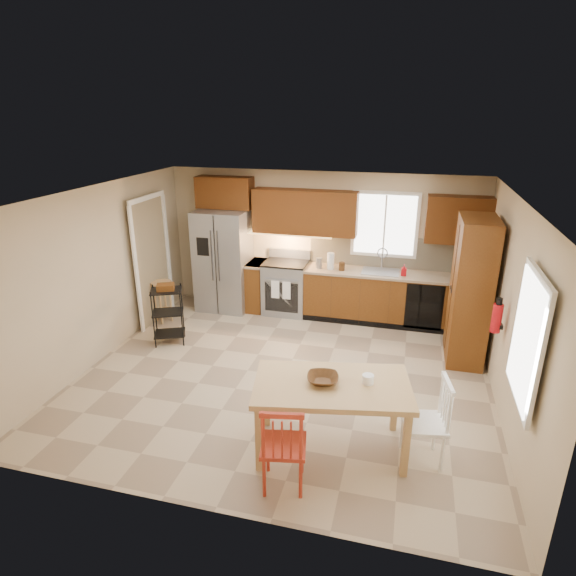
% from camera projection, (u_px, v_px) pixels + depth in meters
% --- Properties ---
extents(floor, '(5.50, 5.50, 0.00)m').
position_uv_depth(floor, '(284.00, 375.00, 6.69)').
color(floor, tan).
rests_on(floor, ground).
extents(ceiling, '(5.50, 5.00, 0.02)m').
position_uv_depth(ceiling, '(284.00, 195.00, 5.81)').
color(ceiling, silver).
rests_on(ceiling, ground).
extents(wall_back, '(5.50, 0.02, 2.50)m').
position_uv_depth(wall_back, '(320.00, 243.00, 8.52)').
color(wall_back, '#CCB793').
rests_on(wall_back, ground).
extents(wall_front, '(5.50, 0.02, 2.50)m').
position_uv_depth(wall_front, '(206.00, 395.00, 3.98)').
color(wall_front, '#CCB793').
rests_on(wall_front, ground).
extents(wall_left, '(0.02, 5.00, 2.50)m').
position_uv_depth(wall_left, '(99.00, 274.00, 6.90)').
color(wall_left, '#CCB793').
rests_on(wall_left, ground).
extents(wall_right, '(0.02, 5.00, 2.50)m').
position_uv_depth(wall_right, '(512.00, 313.00, 5.60)').
color(wall_right, '#CCB793').
rests_on(wall_right, ground).
extents(refrigerator, '(0.92, 0.75, 1.82)m').
position_uv_depth(refrigerator, '(224.00, 260.00, 8.70)').
color(refrigerator, gray).
rests_on(refrigerator, floor).
extents(range_stove, '(0.76, 0.63, 0.92)m').
position_uv_depth(range_stove, '(286.00, 288.00, 8.64)').
color(range_stove, gray).
rests_on(range_stove, floor).
extents(base_cabinet_narrow, '(0.30, 0.60, 0.90)m').
position_uv_depth(base_cabinet_narrow, '(257.00, 286.00, 8.78)').
color(base_cabinet_narrow, '#623512').
rests_on(base_cabinet_narrow, floor).
extents(base_cabinet_run, '(2.92, 0.60, 0.90)m').
position_uv_depth(base_cabinet_run, '(390.00, 298.00, 8.22)').
color(base_cabinet_run, '#623512').
rests_on(base_cabinet_run, floor).
extents(dishwasher, '(0.60, 0.02, 0.78)m').
position_uv_depth(dishwasher, '(424.00, 307.00, 7.83)').
color(dishwasher, black).
rests_on(dishwasher, floor).
extents(backsplash, '(2.92, 0.03, 0.55)m').
position_uv_depth(backsplash, '(394.00, 252.00, 8.23)').
color(backsplash, '#C5B794').
rests_on(backsplash, wall_back).
extents(upper_over_fridge, '(1.00, 0.35, 0.55)m').
position_uv_depth(upper_over_fridge, '(225.00, 192.00, 8.46)').
color(upper_over_fridge, '#552F0E').
rests_on(upper_over_fridge, wall_back).
extents(upper_left_block, '(1.80, 0.35, 0.75)m').
position_uv_depth(upper_left_block, '(305.00, 212.00, 8.22)').
color(upper_left_block, '#552F0E').
rests_on(upper_left_block, wall_back).
extents(upper_right_block, '(1.00, 0.35, 0.75)m').
position_uv_depth(upper_right_block, '(458.00, 220.00, 7.63)').
color(upper_right_block, '#552F0E').
rests_on(upper_right_block, wall_back).
extents(window_back, '(1.12, 0.04, 1.12)m').
position_uv_depth(window_back, '(385.00, 225.00, 8.10)').
color(window_back, white).
rests_on(window_back, wall_back).
extents(sink, '(0.62, 0.46, 0.16)m').
position_uv_depth(sink, '(380.00, 274.00, 8.12)').
color(sink, gray).
rests_on(sink, base_cabinet_run).
extents(undercab_glow, '(1.60, 0.30, 0.01)m').
position_uv_depth(undercab_glow, '(288.00, 234.00, 8.40)').
color(undercab_glow, '#FFBF66').
rests_on(undercab_glow, wall_back).
extents(soap_bottle, '(0.09, 0.09, 0.19)m').
position_uv_depth(soap_bottle, '(404.00, 270.00, 7.90)').
color(soap_bottle, '#AA0B12').
rests_on(soap_bottle, base_cabinet_run).
extents(paper_towel, '(0.12, 0.12, 0.28)m').
position_uv_depth(paper_towel, '(331.00, 261.00, 8.22)').
color(paper_towel, white).
rests_on(paper_towel, base_cabinet_run).
extents(canister_steel, '(0.11, 0.11, 0.18)m').
position_uv_depth(canister_steel, '(319.00, 263.00, 8.28)').
color(canister_steel, gray).
rests_on(canister_steel, base_cabinet_run).
extents(canister_wood, '(0.10, 0.10, 0.14)m').
position_uv_depth(canister_wood, '(342.00, 266.00, 8.17)').
color(canister_wood, '#502E15').
rests_on(canister_wood, base_cabinet_run).
extents(pantry, '(0.50, 0.95, 2.10)m').
position_uv_depth(pantry, '(471.00, 291.00, 6.84)').
color(pantry, '#623512').
rests_on(pantry, floor).
extents(fire_extinguisher, '(0.12, 0.12, 0.36)m').
position_uv_depth(fire_extinguisher, '(497.00, 318.00, 5.82)').
color(fire_extinguisher, '#AA0B12').
rests_on(fire_extinguisher, wall_right).
extents(window_right, '(0.04, 1.02, 1.32)m').
position_uv_depth(window_right, '(528.00, 339.00, 4.51)').
color(window_right, white).
rests_on(window_right, wall_right).
extents(doorway, '(0.04, 0.95, 2.10)m').
position_uv_depth(doorway, '(152.00, 262.00, 8.13)').
color(doorway, '#8C7A59').
rests_on(doorway, wall_left).
extents(dining_table, '(1.76, 1.20, 0.79)m').
position_uv_depth(dining_table, '(331.00, 417.00, 5.12)').
color(dining_table, tan).
rests_on(dining_table, floor).
extents(chair_red, '(0.52, 0.52, 0.95)m').
position_uv_depth(chair_red, '(284.00, 444.00, 4.59)').
color(chair_red, '#AC2C1A').
rests_on(chair_red, floor).
extents(chair_white, '(0.52, 0.52, 0.95)m').
position_uv_depth(chair_white, '(424.00, 421.00, 4.92)').
color(chair_white, white).
rests_on(chair_white, floor).
extents(table_bowl, '(0.38, 0.38, 0.08)m').
position_uv_depth(table_bowl, '(323.00, 383.00, 5.01)').
color(table_bowl, '#502E15').
rests_on(table_bowl, dining_table).
extents(table_jar, '(0.14, 0.14, 0.14)m').
position_uv_depth(table_jar, '(368.00, 381.00, 4.98)').
color(table_jar, white).
rests_on(table_jar, dining_table).
extents(bar_stool, '(0.44, 0.44, 0.72)m').
position_uv_depth(bar_stool, '(163.00, 302.00, 8.29)').
color(bar_stool, tan).
rests_on(bar_stool, floor).
extents(utility_cart, '(0.57, 0.52, 0.93)m').
position_uv_depth(utility_cart, '(168.00, 315.00, 7.48)').
color(utility_cart, black).
rests_on(utility_cart, floor).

